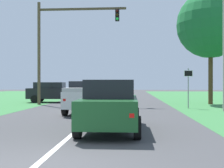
% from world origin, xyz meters
% --- Properties ---
extents(ground_plane, '(120.00, 120.00, 0.00)m').
position_xyz_m(ground_plane, '(0.00, 9.68, 0.00)').
color(ground_plane, '#424244').
extents(red_suv_near, '(2.10, 4.79, 1.84)m').
position_xyz_m(red_suv_near, '(1.25, 4.69, 0.97)').
color(red_suv_near, '#194C23').
rests_on(red_suv_near, ground_plane).
extents(pickup_truck_lead, '(2.26, 4.90, 1.84)m').
position_xyz_m(pickup_truck_lead, '(-0.55, 10.73, 0.96)').
color(pickup_truck_lead, silver).
rests_on(pickup_truck_lead, ground_plane).
extents(traffic_light, '(7.15, 0.40, 8.24)m').
position_xyz_m(traffic_light, '(-3.69, 16.81, 5.38)').
color(traffic_light, brown).
rests_on(traffic_light, ground_plane).
extents(keep_moving_sign, '(0.60, 0.09, 2.75)m').
position_xyz_m(keep_moving_sign, '(5.89, 14.14, 1.75)').
color(keep_moving_sign, gray).
rests_on(keep_moving_sign, ground_plane).
extents(oak_tree_right, '(5.51, 5.51, 9.31)m').
position_xyz_m(oak_tree_right, '(8.46, 18.12, 6.54)').
color(oak_tree_right, '#4C351E').
rests_on(oak_tree_right, ground_plane).
extents(crossing_suv_far, '(4.34, 2.19, 1.81)m').
position_xyz_m(crossing_suv_far, '(-5.21, 19.64, 0.95)').
color(crossing_suv_far, black).
rests_on(crossing_suv_far, ground_plane).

